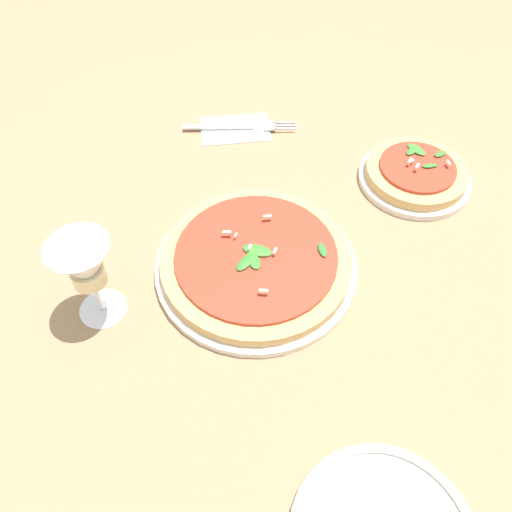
{
  "coord_description": "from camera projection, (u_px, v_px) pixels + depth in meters",
  "views": [
    {
      "loc": [
        -0.21,
        -0.38,
        0.61
      ],
      "look_at": [
        -0.01,
        0.04,
        0.03
      ],
      "focal_mm": 35.0,
      "sensor_mm": 36.0,
      "label": 1
    }
  ],
  "objects": [
    {
      "name": "ground_plane",
      "position": [
        274.0,
        284.0,
        0.75
      ],
      "size": [
        6.0,
        6.0,
        0.0
      ],
      "primitive_type": "plane",
      "color": "#9E7A56"
    },
    {
      "name": "napkin",
      "position": [
        235.0,
        129.0,
        0.98
      ],
      "size": [
        0.15,
        0.12,
        0.01
      ],
      "rotation": [
        0.0,
        0.0,
        -0.33
      ],
      "color": "white",
      "rests_on": "ground_plane"
    },
    {
      "name": "pizza_personal_side",
      "position": [
        415.0,
        174.0,
        0.88
      ],
      "size": [
        0.2,
        0.2,
        0.05
      ],
      "color": "silver",
      "rests_on": "ground_plane"
    },
    {
      "name": "fork",
      "position": [
        239.0,
        126.0,
        0.97
      ],
      "size": [
        0.21,
        0.11,
        0.0
      ],
      "rotation": [
        0.0,
        0.0,
        -0.44
      ],
      "color": "silver",
      "rests_on": "ground_plane"
    },
    {
      "name": "wine_glass",
      "position": [
        85.0,
        268.0,
        0.64
      ],
      "size": [
        0.08,
        0.08,
        0.14
      ],
      "color": "white",
      "rests_on": "ground_plane"
    },
    {
      "name": "pizza_arugula_main",
      "position": [
        256.0,
        261.0,
        0.75
      ],
      "size": [
        0.31,
        0.31,
        0.05
      ],
      "color": "silver",
      "rests_on": "ground_plane"
    }
  ]
}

